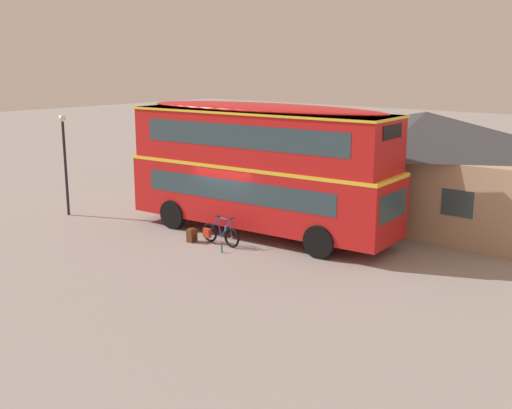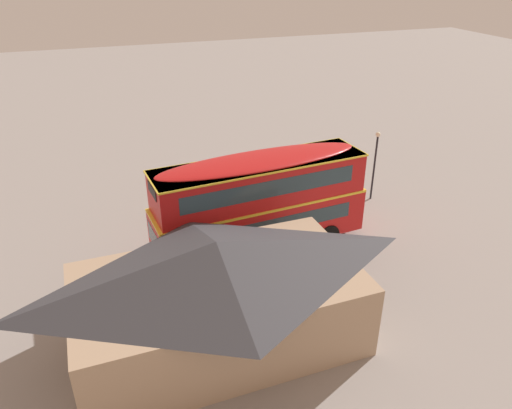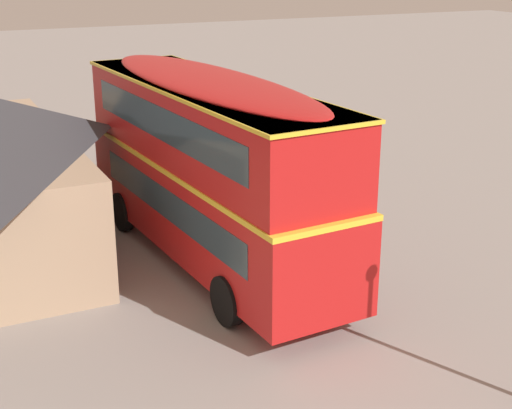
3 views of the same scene
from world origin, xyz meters
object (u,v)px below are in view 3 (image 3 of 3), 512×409
double_decker_bus (209,161)px  backpack_on_ground (313,253)px  water_bottle_green_metal (291,235)px  touring_bicycle (282,239)px

double_decker_bus → backpack_on_ground: (-1.21, -2.28, -2.38)m
water_bottle_green_metal → backpack_on_ground: bearing=171.6°
double_decker_bus → water_bottle_green_metal: double_decker_bus is taller
touring_bicycle → backpack_on_ground: 1.03m
touring_bicycle → water_bottle_green_metal: touring_bicycle is taller
double_decker_bus → backpack_on_ground: double_decker_bus is taller
touring_bicycle → water_bottle_green_metal: (0.74, -0.64, -0.26)m
water_bottle_green_metal → touring_bicycle: bearing=139.0°
touring_bicycle → backpack_on_ground: size_ratio=3.39×
double_decker_bus → touring_bicycle: size_ratio=6.06×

